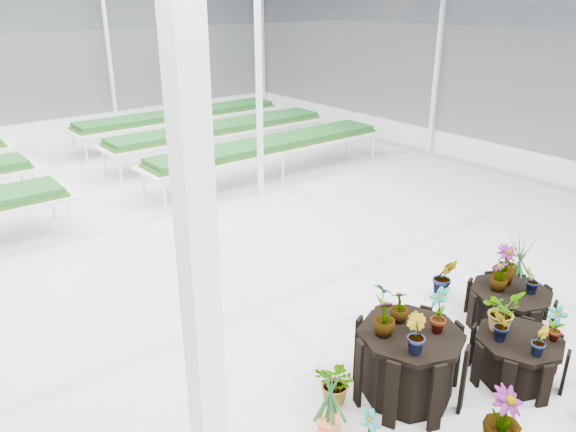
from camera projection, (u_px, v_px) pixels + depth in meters
ground_plane at (256, 320)px, 7.68m from camera, size 24.00×24.00×0.00m
greenhouse_shell at (252, 162)px, 6.84m from camera, size 18.00×24.00×4.50m
steel_frame at (252, 162)px, 6.84m from camera, size 18.00×24.00×4.50m
nursery_benches at (71, 169)px, 12.74m from camera, size 16.00×7.00×0.84m
plinth_tall at (408, 363)px, 6.14m from camera, size 1.54×1.54×0.81m
plinth_mid at (517, 358)px, 6.45m from camera, size 1.35×1.35×0.54m
plinth_low at (509, 306)px, 7.54m from camera, size 1.38×1.38×0.49m
nursery_plants at (465, 323)px, 6.69m from camera, size 4.90×3.14×1.35m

